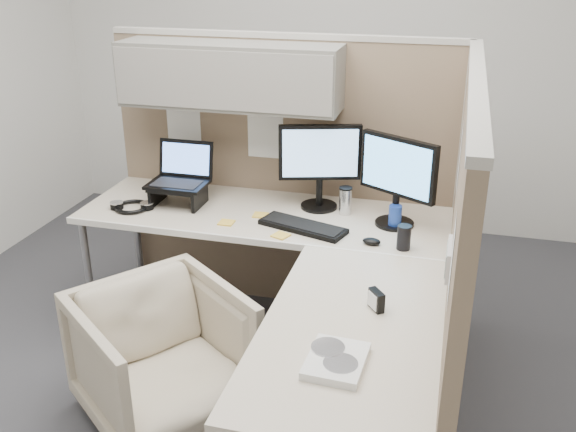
% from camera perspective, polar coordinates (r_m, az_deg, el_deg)
% --- Properties ---
extents(ground, '(4.50, 4.50, 0.00)m').
position_cam_1_polar(ground, '(3.36, -2.85, -14.96)').
color(ground, '#39393E').
rests_on(ground, ground).
extents(partition_back, '(2.00, 0.36, 1.63)m').
position_cam_1_polar(partition_back, '(3.63, -2.48, 7.56)').
color(partition_back, '#866E57').
rests_on(partition_back, ground).
extents(partition_right, '(0.07, 2.03, 1.63)m').
position_cam_1_polar(partition_right, '(2.75, 14.63, -4.79)').
color(partition_right, '#866E57').
rests_on(partition_right, ground).
extents(desk, '(2.00, 1.98, 0.73)m').
position_cam_1_polar(desk, '(3.06, -0.15, -3.73)').
color(desk, beige).
rests_on(desk, ground).
extents(office_chair, '(0.92, 0.93, 0.70)m').
position_cam_1_polar(office_chair, '(3.04, -11.10, -11.73)').
color(office_chair, beige).
rests_on(office_chair, ground).
extents(monitor_left, '(0.43, 0.20, 0.47)m').
position_cam_1_polar(monitor_left, '(3.44, 2.85, 5.01)').
color(monitor_left, black).
rests_on(monitor_left, desk).
extents(monitor_right, '(0.40, 0.25, 0.47)m').
position_cam_1_polar(monitor_right, '(3.25, 9.72, 3.67)').
color(monitor_right, black).
rests_on(monitor_right, desk).
extents(laptop_station, '(0.32, 0.27, 0.33)m').
position_cam_1_polar(laptop_station, '(3.60, -9.60, 3.06)').
color(laptop_station, black).
rests_on(laptop_station, desk).
extents(keyboard, '(0.48, 0.28, 0.02)m').
position_cam_1_polar(keyboard, '(3.26, 1.33, -0.95)').
color(keyboard, black).
rests_on(keyboard, desk).
extents(mouse, '(0.09, 0.07, 0.03)m').
position_cam_1_polar(mouse, '(3.11, 7.44, -2.25)').
color(mouse, black).
rests_on(mouse, desk).
extents(travel_mug, '(0.07, 0.07, 0.15)m').
position_cam_1_polar(travel_mug, '(3.43, 5.13, 1.38)').
color(travel_mug, silver).
rests_on(travel_mug, desk).
extents(soda_can_green, '(0.07, 0.07, 0.12)m').
position_cam_1_polar(soda_can_green, '(3.07, 10.26, -1.88)').
color(soda_can_green, black).
rests_on(soda_can_green, desk).
extents(soda_can_silver, '(0.07, 0.07, 0.12)m').
position_cam_1_polar(soda_can_silver, '(3.30, 9.49, -0.06)').
color(soda_can_silver, '#1E3FA5').
rests_on(soda_can_silver, desk).
extents(sticky_note_d, '(0.08, 0.08, 0.01)m').
position_cam_1_polar(sticky_note_d, '(3.42, -2.47, 0.08)').
color(sticky_note_d, gold).
rests_on(sticky_note_d, desk).
extents(sticky_note_a, '(0.08, 0.08, 0.01)m').
position_cam_1_polar(sticky_note_a, '(3.34, -5.50, -0.59)').
color(sticky_note_a, gold).
rests_on(sticky_note_a, desk).
extents(sticky_note_b, '(0.10, 0.10, 0.01)m').
position_cam_1_polar(sticky_note_b, '(3.18, -0.65, -1.74)').
color(sticky_note_b, gold).
rests_on(sticky_note_b, desk).
extents(headphones, '(0.23, 0.23, 0.03)m').
position_cam_1_polar(headphones, '(3.60, -13.70, 0.83)').
color(headphones, black).
rests_on(headphones, desk).
extents(paper_stack, '(0.21, 0.26, 0.03)m').
position_cam_1_polar(paper_stack, '(2.26, 4.31, -12.70)').
color(paper_stack, white).
rests_on(paper_stack, desk).
extents(desk_clock, '(0.07, 0.08, 0.08)m').
position_cam_1_polar(desk_clock, '(2.57, 7.84, -7.43)').
color(desk_clock, black).
rests_on(desk_clock, desk).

